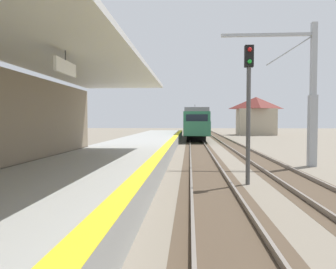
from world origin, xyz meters
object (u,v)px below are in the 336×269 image
(approaching_train, at_px, (195,122))
(distant_trackside_house, at_px, (256,115))
(rail_signal_post, at_px, (249,100))
(catenary_pylon_far_side, at_px, (307,98))

(approaching_train, distance_m, distant_trackside_house, 16.11)
(rail_signal_post, xyz_separation_m, catenary_pylon_far_side, (3.94, 5.17, 0.41))
(distant_trackside_house, bearing_deg, approaching_train, -130.31)
(approaching_train, distance_m, rail_signal_post, 31.21)
(catenary_pylon_far_side, height_order, distant_trackside_house, catenary_pylon_far_side)
(rail_signal_post, xyz_separation_m, distant_trackside_house, (8.99, 43.41, 0.14))
(approaching_train, xyz_separation_m, rail_signal_post, (1.40, -31.17, 1.02))
(approaching_train, relative_size, rail_signal_post, 3.77)
(approaching_train, bearing_deg, distant_trackside_house, 49.69)
(rail_signal_post, distance_m, distant_trackside_house, 44.34)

